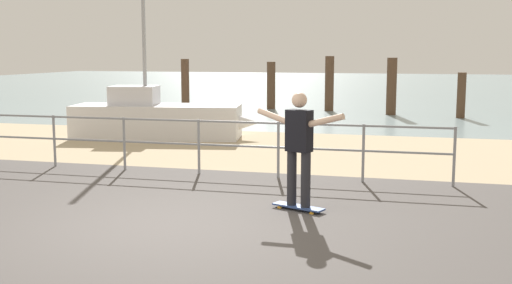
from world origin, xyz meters
TOP-DOWN VIEW (x-y plane):
  - ground_plane at (0.00, -1.00)m, footprint 24.00×10.00m
  - beach_strip at (0.00, 7.00)m, footprint 24.00×6.00m
  - sea_surface at (0.00, 35.00)m, footprint 72.00×50.00m
  - railing_fence at (-2.25, 3.60)m, footprint 12.29×0.05m
  - sailboat at (-3.34, 8.08)m, footprint 5.06×2.14m
  - skateboard at (1.62, 1.34)m, footprint 0.82×0.49m
  - skateboarder at (1.62, 1.34)m, footprint 1.37×0.63m
  - groyne_post_0 at (-4.94, 13.92)m, footprint 0.29×0.29m
  - groyne_post_1 at (-2.55, 17.22)m, footprint 0.34×0.34m
  - groyne_post_2 at (-0.16, 16.88)m, footprint 0.34×0.34m
  - groyne_post_3 at (2.24, 15.99)m, footprint 0.36×0.36m
  - groyne_post_4 at (4.63, 15.42)m, footprint 0.29×0.29m

SIDE VIEW (x-z plane):
  - ground_plane at x=0.00m, z-range -0.02..0.02m
  - beach_strip at x=0.00m, z-range -0.02..0.02m
  - sea_surface at x=0.00m, z-range -0.02..0.02m
  - skateboard at x=1.62m, z-range 0.03..0.11m
  - sailboat at x=-3.34m, z-range -2.05..3.10m
  - railing_fence at x=-2.25m, z-range 0.17..1.22m
  - groyne_post_4 at x=4.63m, z-range 0.00..1.59m
  - groyne_post_1 at x=-2.55m, z-range 0.00..1.90m
  - skateboarder at x=1.62m, z-range 0.19..1.84m
  - groyne_post_0 at x=-4.94m, z-range 0.00..2.04m
  - groyne_post_3 at x=2.24m, z-range 0.00..2.08m
  - groyne_post_2 at x=-0.16m, z-range 0.00..2.13m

